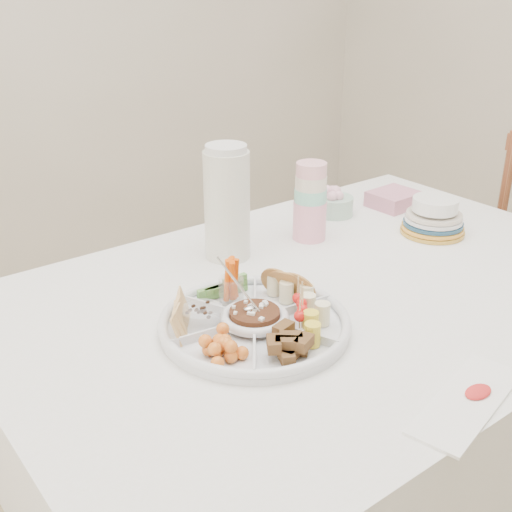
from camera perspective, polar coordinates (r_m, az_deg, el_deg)
dining_table at (r=1.69m, az=6.09°, el=-14.26°), size 1.52×1.02×0.76m
party_tray at (r=1.29m, az=-0.13°, el=-5.76°), size 0.43×0.43×0.04m
bean_dip at (r=1.29m, az=-0.13°, el=-5.48°), size 0.11×0.11×0.04m
tortillas at (r=1.38m, az=2.60°, el=-2.64°), size 0.12×0.12×0.06m
carrot_cucumber at (r=1.37m, az=-2.81°, el=-1.89°), size 0.12×0.12×0.09m
pita_raisins at (r=1.29m, az=-5.93°, el=-4.90°), size 0.13×0.13×0.06m
cherries at (r=1.19m, az=-3.32°, el=-7.91°), size 0.13×0.13×0.05m
granola_chunks at (r=1.19m, az=3.00°, el=-7.93°), size 0.12×0.12×0.05m
banana_tomato at (r=1.28m, az=5.72°, el=-4.34°), size 0.11×0.11×0.08m
cup_stack at (r=1.69m, az=4.86°, el=5.39°), size 0.10×0.10×0.24m
thermos at (r=1.57m, az=-2.60°, el=4.87°), size 0.14×0.14×0.29m
flower_bowl at (r=1.90m, az=7.01°, el=4.84°), size 0.14×0.14×0.08m
napkin_stack at (r=2.00m, az=12.15°, el=4.97°), size 0.14×0.12×0.05m
plate_stack at (r=1.81m, az=15.56°, el=3.60°), size 0.18×0.18×0.11m
placemat at (r=1.16m, az=18.24°, el=-12.17°), size 0.30×0.16×0.01m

